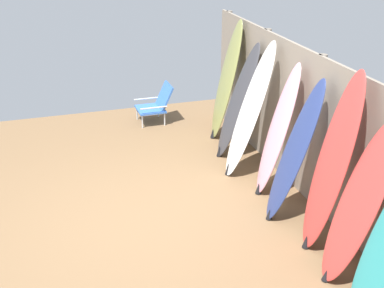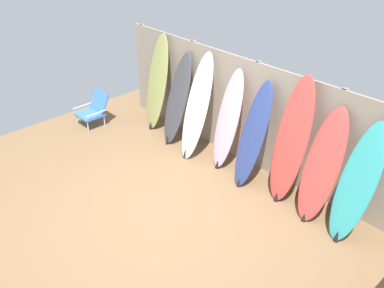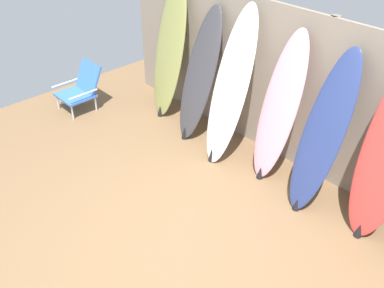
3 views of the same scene
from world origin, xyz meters
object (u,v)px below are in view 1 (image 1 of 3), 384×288
at_px(surfboard_charcoal_1, 238,102).
at_px(surfboard_navy_4, 294,152).
at_px(beach_chair, 157,103).
at_px(surfboard_olive_0, 226,81).
at_px(surfboard_white_2, 249,112).
at_px(surfboard_red_6, 359,204).
at_px(surfboard_red_5, 332,164).
at_px(surfboard_pink_3, 278,131).

relative_size(surfboard_charcoal_1, surfboard_navy_4, 0.99).
height_order(surfboard_navy_4, beach_chair, surfboard_navy_4).
height_order(surfboard_olive_0, surfboard_charcoal_1, surfboard_olive_0).
height_order(surfboard_olive_0, beach_chair, surfboard_olive_0).
xyz_separation_m(surfboard_white_2, surfboard_red_6, (2.38, 0.07, -0.07)).
distance_m(surfboard_olive_0, surfboard_charcoal_1, 0.67).
height_order(surfboard_olive_0, surfboard_red_5, surfboard_red_5).
relative_size(surfboard_navy_4, beach_chair, 2.59).
bearing_deg(beach_chair, surfboard_charcoal_1, 16.18).
bearing_deg(surfboard_red_5, surfboard_pink_3, 179.68).
xyz_separation_m(surfboard_pink_3, surfboard_red_5, (1.22, -0.01, 0.13)).
xyz_separation_m(surfboard_pink_3, surfboard_red_6, (1.77, -0.04, -0.02)).
bearing_deg(surfboard_red_5, surfboard_charcoal_1, -179.45).
distance_m(surfboard_white_2, surfboard_navy_4, 1.20).
bearing_deg(surfboard_charcoal_1, beach_chair, -154.08).
height_order(surfboard_charcoal_1, surfboard_navy_4, surfboard_navy_4).
height_order(surfboard_pink_3, surfboard_red_6, surfboard_pink_3).
bearing_deg(surfboard_red_5, surfboard_white_2, -176.79).
bearing_deg(beach_chair, surfboard_pink_3, 6.44).
bearing_deg(surfboard_navy_4, surfboard_red_6, 2.07).
bearing_deg(surfboard_white_2, surfboard_navy_4, 1.35).
xyz_separation_m(surfboard_olive_0, surfboard_white_2, (1.24, -0.16, -0.03)).
relative_size(surfboard_navy_4, surfboard_red_6, 1.02).
height_order(surfboard_navy_4, surfboard_red_5, surfboard_red_5).
bearing_deg(surfboard_white_2, surfboard_red_5, 3.21).
relative_size(surfboard_charcoal_1, surfboard_white_2, 0.92).
height_order(surfboard_white_2, beach_chair, surfboard_white_2).
bearing_deg(surfboard_olive_0, surfboard_red_5, -0.99).
distance_m(surfboard_olive_0, surfboard_red_6, 3.62).
xyz_separation_m(surfboard_olive_0, surfboard_red_5, (3.08, -0.05, 0.05)).
bearing_deg(surfboard_olive_0, surfboard_pink_3, -1.43).
xyz_separation_m(surfboard_olive_0, surfboard_red_6, (3.62, -0.08, -0.10)).
relative_size(surfboard_red_5, beach_chair, 3.01).
xyz_separation_m(surfboard_white_2, surfboard_red_5, (1.83, 0.10, 0.08)).
relative_size(surfboard_red_5, surfboard_red_6, 1.18).
bearing_deg(beach_chair, surfboard_red_6, -0.13).
bearing_deg(surfboard_pink_3, beach_chair, -163.83).
relative_size(surfboard_navy_4, surfboard_red_5, 0.86).
bearing_deg(surfboard_charcoal_1, surfboard_red_6, -0.17).
distance_m(surfboard_pink_3, surfboard_red_5, 1.23).
height_order(surfboard_charcoal_1, surfboard_red_6, surfboard_charcoal_1).
bearing_deg(surfboard_olive_0, surfboard_white_2, -7.13).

